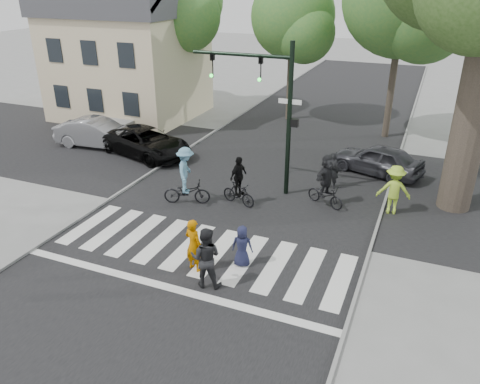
# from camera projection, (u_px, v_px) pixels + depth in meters

# --- Properties ---
(ground) EXTENTS (120.00, 120.00, 0.00)m
(ground) POSITION_uv_depth(u_px,v_px,m) (187.00, 266.00, 14.35)
(ground) COLOR gray
(ground) RESTS_ON ground
(road_stem) EXTENTS (10.00, 70.00, 0.01)m
(road_stem) POSITION_uv_depth(u_px,v_px,m) (248.00, 200.00, 18.54)
(road_stem) COLOR black
(road_stem) RESTS_ON ground
(road_cross) EXTENTS (70.00, 10.00, 0.01)m
(road_cross) POSITION_uv_depth(u_px,v_px,m) (272.00, 173.00, 21.05)
(road_cross) COLOR black
(road_cross) RESTS_ON ground
(curb_left) EXTENTS (0.10, 70.00, 0.10)m
(curb_left) POSITION_uv_depth(u_px,v_px,m) (140.00, 180.00, 20.28)
(curb_left) COLOR gray
(curb_left) RESTS_ON ground
(curb_right) EXTENTS (0.10, 70.00, 0.10)m
(curb_right) POSITION_uv_depth(u_px,v_px,m) (378.00, 223.00, 16.75)
(curb_right) COLOR gray
(curb_right) RESTS_ON ground
(crosswalk) EXTENTS (10.00, 3.85, 0.01)m
(crosswalk) POSITION_uv_depth(u_px,v_px,m) (197.00, 255.00, 14.90)
(crosswalk) COLOR silver
(crosswalk) RESTS_ON ground
(traffic_signal) EXTENTS (4.45, 0.29, 6.00)m
(traffic_signal) POSITION_uv_depth(u_px,v_px,m) (269.00, 97.00, 17.78)
(traffic_signal) COLOR black
(traffic_signal) RESTS_ON ground
(bg_tree_0) EXTENTS (5.46, 5.20, 8.97)m
(bg_tree_0) POSITION_uv_depth(u_px,v_px,m) (113.00, 9.00, 29.98)
(bg_tree_0) COLOR brown
(bg_tree_0) RESTS_ON ground
(bg_tree_1) EXTENTS (6.09, 5.80, 9.80)m
(bg_tree_1) POSITION_uv_depth(u_px,v_px,m) (178.00, 3.00, 27.57)
(bg_tree_1) COLOR brown
(bg_tree_1) RESTS_ON ground
(bg_tree_2) EXTENTS (5.04, 4.80, 8.40)m
(bg_tree_2) POSITION_uv_depth(u_px,v_px,m) (296.00, 21.00, 26.46)
(bg_tree_2) COLOR brown
(bg_tree_2) RESTS_ON ground
(bg_tree_3) EXTENTS (6.30, 6.00, 10.20)m
(bg_tree_3) POSITION_uv_depth(u_px,v_px,m) (409.00, 2.00, 22.73)
(bg_tree_3) COLOR brown
(bg_tree_3) RESTS_ON ground
(house) EXTENTS (8.40, 8.10, 8.82)m
(house) POSITION_uv_depth(u_px,v_px,m) (128.00, 53.00, 28.49)
(house) COLOR beige
(house) RESTS_ON ground
(pedestrian_woman) EXTENTS (0.71, 0.56, 1.69)m
(pedestrian_woman) POSITION_uv_depth(u_px,v_px,m) (194.00, 245.00, 13.83)
(pedestrian_woman) COLOR #B96800
(pedestrian_woman) RESTS_ON ground
(pedestrian_child) EXTENTS (0.72, 0.54, 1.33)m
(pedestrian_child) POSITION_uv_depth(u_px,v_px,m) (242.00, 246.00, 14.12)
(pedestrian_child) COLOR #1C1F3D
(pedestrian_child) RESTS_ON ground
(pedestrian_adult) EXTENTS (1.02, 0.88, 1.84)m
(pedestrian_adult) POSITION_uv_depth(u_px,v_px,m) (206.00, 258.00, 13.08)
(pedestrian_adult) COLOR black
(pedestrian_adult) RESTS_ON ground
(cyclist_left) EXTENTS (1.91, 1.33, 2.29)m
(cyclist_left) POSITION_uv_depth(u_px,v_px,m) (186.00, 180.00, 17.90)
(cyclist_left) COLOR black
(cyclist_left) RESTS_ON ground
(cyclist_mid) EXTENTS (1.56, 0.98, 1.96)m
(cyclist_mid) POSITION_uv_depth(u_px,v_px,m) (239.00, 185.00, 17.87)
(cyclist_mid) COLOR black
(cyclist_mid) RESTS_ON ground
(cyclist_right) EXTENTS (1.72, 1.59, 2.07)m
(cyclist_right) POSITION_uv_depth(u_px,v_px,m) (326.00, 183.00, 17.75)
(cyclist_right) COLOR black
(cyclist_right) RESTS_ON ground
(car_suv) EXTENTS (5.35, 3.56, 1.37)m
(car_suv) POSITION_uv_depth(u_px,v_px,m) (146.00, 142.00, 22.94)
(car_suv) COLOR black
(car_suv) RESTS_ON ground
(car_silver) EXTENTS (4.58, 2.01, 1.46)m
(car_silver) POSITION_uv_depth(u_px,v_px,m) (98.00, 133.00, 24.10)
(car_silver) COLOR #96969A
(car_silver) RESTS_ON ground
(car_grey) EXTENTS (4.27, 2.72, 1.35)m
(car_grey) POSITION_uv_depth(u_px,v_px,m) (378.00, 159.00, 20.78)
(car_grey) COLOR #333338
(car_grey) RESTS_ON ground
(bystander_hivis) EXTENTS (1.31, 0.87, 1.89)m
(bystander_hivis) POSITION_uv_depth(u_px,v_px,m) (394.00, 190.00, 17.17)
(bystander_hivis) COLOR #ABD435
(bystander_hivis) RESTS_ON ground
(bystander_dark) EXTENTS (0.62, 0.45, 1.57)m
(bystander_dark) POSITION_uv_depth(u_px,v_px,m) (332.00, 170.00, 19.31)
(bystander_dark) COLOR black
(bystander_dark) RESTS_ON ground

